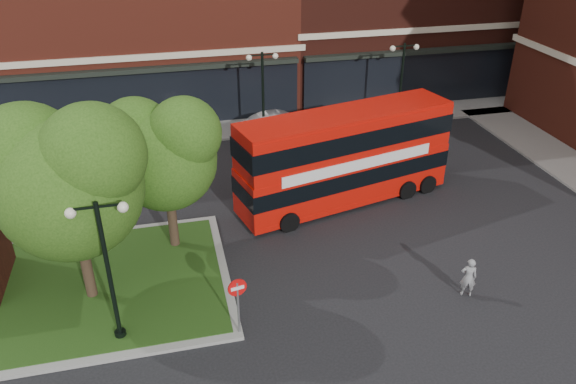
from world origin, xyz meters
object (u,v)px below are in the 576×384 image
object	(u,v)px
bus	(345,152)
woman	(468,277)
car_silver	(173,126)
car_white	(281,126)

from	to	relation	value
bus	woman	distance (m)	7.85
car_silver	car_white	size ratio (longest dim) A/B	0.91
woman	car_white	world-z (taller)	same
bus	woman	size ratio (longest dim) A/B	6.62
car_silver	car_white	bearing A→B (deg)	-102.89
woman	bus	bearing A→B (deg)	-52.45
bus	car_white	distance (m)	7.79
car_silver	car_white	world-z (taller)	car_white
woman	car_white	size ratio (longest dim) A/B	0.33
bus	car_white	world-z (taller)	bus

